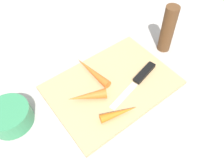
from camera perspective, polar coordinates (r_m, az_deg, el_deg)
name	(u,v)px	position (r m, az deg, el deg)	size (l,w,h in m)	color
ground_plane	(112,86)	(0.64, 0.00, -0.65)	(1.40, 1.40, 0.00)	#ADA8A0
cutting_board	(112,85)	(0.64, 0.00, -0.33)	(0.36, 0.26, 0.01)	tan
knife	(142,75)	(0.65, 7.95, 2.26)	(0.20, 0.07, 0.01)	#B7B7BC
carrot_longest	(92,71)	(0.65, -5.27, 3.33)	(0.02, 0.02, 0.14)	orange
carrot_medium	(87,96)	(0.59, -6.55, -3.30)	(0.03, 0.03, 0.11)	orange
carrot_shortest	(119,113)	(0.57, 1.88, -7.64)	(0.02, 0.02, 0.10)	orange
small_bowl	(10,116)	(0.62, -25.34, -7.69)	(0.11, 0.11, 0.05)	#388C59
pepper_grinder	(168,29)	(0.73, 14.49, 13.77)	(0.04, 0.04, 0.16)	brown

